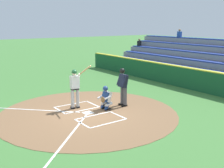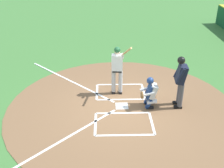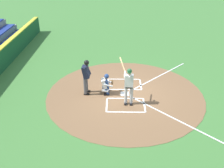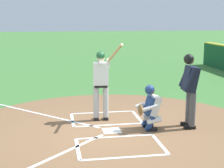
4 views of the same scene
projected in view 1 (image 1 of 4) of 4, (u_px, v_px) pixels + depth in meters
The scene contains 8 objects.
ground_plane at pixel (88, 113), 12.46m from camera, with size 120.00×120.00×0.00m, color #427A38.
dirt_circle at pixel (88, 113), 12.46m from camera, with size 8.00×8.00×0.01m, color brown.
home_plate_and_chalk at pixel (70, 116), 11.96m from camera, with size 7.93×4.91×0.01m.
batter at pixel (75, 86), 12.89m from camera, with size 0.97×0.66×2.13m.
catcher at pixel (106, 97), 12.85m from camera, with size 0.59×0.60×1.13m.
plate_umpire at pixel (123, 84), 13.32m from camera, with size 0.60×0.45×1.86m.
baseball at pixel (76, 107), 13.28m from camera, with size 0.07×0.07×0.07m, color white.
backstop_wall at pixel (196, 79), 16.58m from camera, with size 22.00×0.36×1.31m.
Camera 1 is at (-10.29, 6.04, 3.98)m, focal length 44.42 mm.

